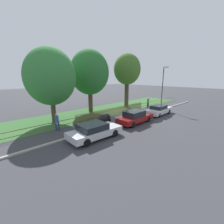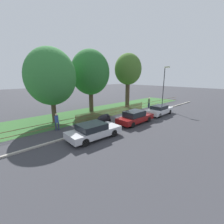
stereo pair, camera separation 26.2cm
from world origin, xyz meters
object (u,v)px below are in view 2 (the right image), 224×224
at_px(tree_mid_park, 128,70).
at_px(pedestrian_by_lamp, 149,102).
at_px(parked_car_black_saloon, 135,117).
at_px(tree_behind_motorcycle, 90,73).
at_px(pedestrian_near_fence, 57,121).
at_px(parked_car_silver_hatchback, 94,131).
at_px(parked_car_navy_estate, 160,110).
at_px(covered_motorcycle, 104,118).
at_px(tree_nearest_kerb, 51,77).
at_px(street_lamp, 164,83).

bearing_deg(tree_mid_park, pedestrian_by_lamp, -53.71).
xyz_separation_m(parked_car_black_saloon, pedestrian_by_lamp, (8.05, 3.60, 0.23)).
height_order(parked_car_black_saloon, pedestrian_by_lamp, pedestrian_by_lamp).
relative_size(tree_behind_motorcycle, pedestrian_by_lamp, 5.18).
bearing_deg(parked_car_black_saloon, pedestrian_near_fence, 152.02).
relative_size(parked_car_silver_hatchback, pedestrian_by_lamp, 2.74).
relative_size(parked_car_black_saloon, tree_mid_park, 0.54).
height_order(parked_car_silver_hatchback, parked_car_black_saloon, parked_car_black_saloon).
bearing_deg(tree_behind_motorcycle, pedestrian_by_lamp, -27.65).
bearing_deg(pedestrian_by_lamp, parked_car_navy_estate, -18.89).
bearing_deg(pedestrian_near_fence, covered_motorcycle, -2.91).
bearing_deg(parked_car_black_saloon, tree_nearest_kerb, 132.16).
bearing_deg(parked_car_navy_estate, street_lamp, 21.59).
xyz_separation_m(covered_motorcycle, tree_behind_motorcycle, (2.51, 5.86, 4.76)).
distance_m(tree_nearest_kerb, tree_behind_motorcycle, 6.13).
relative_size(pedestrian_near_fence, street_lamp, 0.26).
bearing_deg(parked_car_silver_hatchback, pedestrian_by_lamp, 17.34).
height_order(parked_car_black_saloon, parked_car_navy_estate, parked_car_black_saloon).
bearing_deg(street_lamp, parked_car_navy_estate, -156.25).
relative_size(parked_car_navy_estate, pedestrian_near_fence, 2.80).
distance_m(tree_mid_park, pedestrian_by_lamp, 6.06).
relative_size(parked_car_black_saloon, tree_nearest_kerb, 0.58).
height_order(tree_behind_motorcycle, pedestrian_by_lamp, tree_behind_motorcycle).
relative_size(tree_behind_motorcycle, pedestrian_near_fence, 5.21).
distance_m(tree_nearest_kerb, pedestrian_near_fence, 4.98).
height_order(pedestrian_by_lamp, street_lamp, street_lamp).
distance_m(parked_car_silver_hatchback, street_lamp, 15.15).
relative_size(tree_mid_park, street_lamp, 1.33).
xyz_separation_m(parked_car_black_saloon, parked_car_navy_estate, (5.22, 0.08, -0.04)).
distance_m(parked_car_silver_hatchback, tree_mid_park, 14.35).
height_order(tree_behind_motorcycle, tree_mid_park, tree_behind_motorcycle).
bearing_deg(covered_motorcycle, parked_car_black_saloon, -40.58).
height_order(tree_mid_park, pedestrian_near_fence, tree_mid_park).
xyz_separation_m(parked_car_silver_hatchback, parked_car_navy_estate, (10.82, 0.29, -0.01)).
distance_m(parked_car_black_saloon, tree_mid_park, 10.20).
distance_m(tree_nearest_kerb, tree_mid_park, 12.09).
relative_size(parked_car_silver_hatchback, parked_car_black_saloon, 0.98).
relative_size(parked_car_navy_estate, pedestrian_by_lamp, 2.79).
height_order(tree_nearest_kerb, pedestrian_by_lamp, tree_nearest_kerb).
height_order(parked_car_navy_estate, street_lamp, street_lamp).
relative_size(parked_car_black_saloon, tree_behind_motorcycle, 0.54).
relative_size(parked_car_navy_estate, tree_behind_motorcycle, 0.54).
bearing_deg(parked_car_silver_hatchback, parked_car_navy_estate, 3.31).
bearing_deg(pedestrian_near_fence, parked_car_navy_estate, 0.91).
relative_size(covered_motorcycle, tree_mid_park, 0.23).
bearing_deg(tree_nearest_kerb, tree_mid_park, -0.48).
relative_size(parked_car_navy_estate, covered_motorcycle, 2.34).
height_order(pedestrian_near_fence, pedestrian_by_lamp, pedestrian_by_lamp).
relative_size(parked_car_black_saloon, street_lamp, 0.72).
bearing_deg(parked_car_silver_hatchback, parked_car_black_saloon, 3.89).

